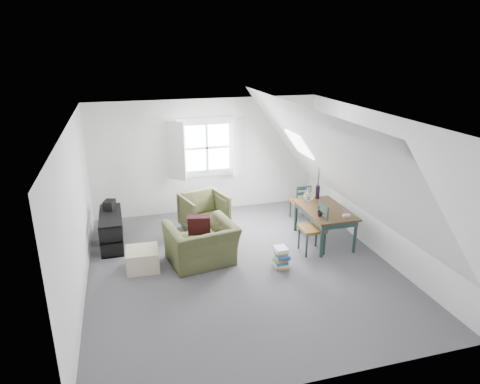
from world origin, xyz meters
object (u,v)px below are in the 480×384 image
object	(u,v)px
armchair_far	(205,230)
media_shelf	(112,232)
armchair_near	(202,262)
dining_chair_far	(301,201)
magazine_stack	(281,257)
dining_table	(325,213)
ottoman	(143,259)
dining_chair_near	(314,228)

from	to	relation	value
armchair_far	media_shelf	world-z (taller)	media_shelf
armchair_near	media_shelf	xyz separation A→B (m)	(-1.49, 1.12, 0.27)
dining_chair_far	magazine_stack	xyz separation A→B (m)	(-1.12, -1.82, -0.24)
armchair_far	dining_table	distance (m)	2.44
ottoman	dining_chair_far	xyz separation A→B (m)	(3.39, 1.24, 0.24)
ottoman	dining_chair_near	size ratio (longest dim) A/B	0.59
dining_table	dining_chair_near	distance (m)	0.52
ottoman	magazine_stack	world-z (taller)	magazine_stack
ottoman	magazine_stack	size ratio (longest dim) A/B	1.48
dining_chair_near	media_shelf	world-z (taller)	dining_chair_near
armchair_near	armchair_far	xyz separation A→B (m)	(0.31, 1.34, 0.00)
ottoman	dining_chair_far	distance (m)	3.61
armchair_far	ottoman	bearing A→B (deg)	-151.19
armchair_near	magazine_stack	world-z (taller)	same
dining_chair_far	magazine_stack	world-z (taller)	dining_chair_far
dining_table	media_shelf	bearing A→B (deg)	168.63
armchair_near	dining_chair_far	bearing A→B (deg)	-161.50
armchair_near	dining_table	distance (m)	2.49
ottoman	dining_table	world-z (taller)	dining_table
media_shelf	magazine_stack	xyz separation A→B (m)	(2.76, -1.65, -0.09)
dining_chair_far	magazine_stack	bearing A→B (deg)	44.87
media_shelf	armchair_far	bearing A→B (deg)	2.64
ottoman	armchair_far	bearing A→B (deg)	44.35
armchair_near	dining_chair_near	size ratio (longest dim) A/B	1.22
dining_chair_far	media_shelf	bearing A→B (deg)	-10.88
dining_chair_near	media_shelf	xyz separation A→B (m)	(-3.53, 1.26, -0.20)
armchair_near	dining_chair_near	distance (m)	2.09
armchair_far	dining_chair_near	size ratio (longest dim) A/B	0.93
dining_chair_far	media_shelf	xyz separation A→B (m)	(-3.88, -0.17, -0.15)
armchair_near	media_shelf	distance (m)	1.89
armchair_far	dining_table	xyz separation A→B (m)	(2.10, -1.12, 0.57)
ottoman	dining_table	distance (m)	3.43
armchair_near	dining_chair_near	xyz separation A→B (m)	(2.04, -0.14, 0.47)
dining_table	media_shelf	size ratio (longest dim) A/B	1.12
armchair_far	media_shelf	size ratio (longest dim) A/B	0.71
dining_table	media_shelf	xyz separation A→B (m)	(-3.90, 0.91, -0.30)
dining_table	dining_chair_far	xyz separation A→B (m)	(-0.01, 1.08, -0.15)
armchair_far	magazine_stack	world-z (taller)	armchair_far
armchair_near	ottoman	bearing A→B (deg)	-13.25
media_shelf	magazine_stack	size ratio (longest dim) A/B	3.29
dining_chair_far	magazine_stack	size ratio (longest dim) A/B	2.24
armchair_far	media_shelf	bearing A→B (deg)	171.22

